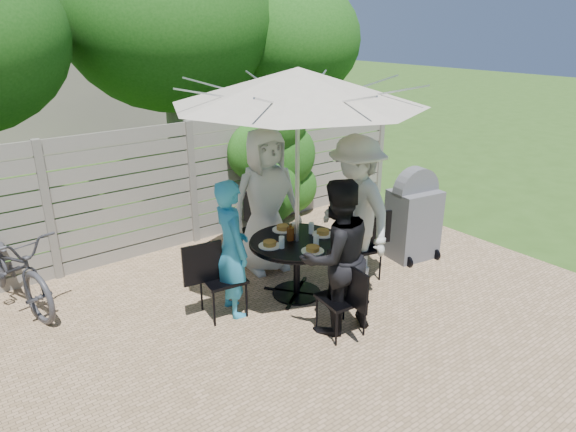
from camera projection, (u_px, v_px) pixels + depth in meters
backyard_envelope at (49, 46)px, 12.40m from camera, size 60.00×60.00×5.00m
patio_table at (297, 257)px, 6.14m from camera, size 1.28×1.28×0.73m
umbrella at (298, 86)px, 5.43m from camera, size 3.20×3.20×2.71m
chair_back at (262, 244)px, 7.01m from camera, size 0.51×0.74×1.00m
person_back at (266, 201)px, 6.66m from camera, size 1.03×0.76×1.94m
chair_left at (222, 293)px, 5.79m from camera, size 0.70×0.51×0.94m
person_left at (232, 249)px, 5.67m from camera, size 0.47×0.64×1.60m
chair_front at (341, 313)px, 5.43m from camera, size 0.47×0.65×0.87m
person_front at (336, 258)px, 5.34m from camera, size 0.92×0.77×1.71m
chair_right at (361, 259)px, 6.65m from camera, size 0.68×0.52×0.89m
person_right at (355, 211)px, 6.35m from camera, size 0.90×1.33×1.91m
plate_back at (283, 228)px, 6.35m from camera, size 0.26×0.26×0.06m
plate_left at (270, 244)px, 5.89m from camera, size 0.26×0.26×0.06m
plate_front at (313, 250)px, 5.76m from camera, size 0.26×0.26×0.06m
plate_right at (323, 233)px, 6.21m from camera, size 0.26×0.26×0.06m
glass_left at (282, 242)px, 5.83m from camera, size 0.07×0.07×0.14m
glass_front at (316, 241)px, 5.87m from camera, size 0.07×0.07×0.14m
glass_right at (311, 228)px, 6.24m from camera, size 0.07×0.07×0.14m
syrup_jug at (290, 234)px, 6.05m from camera, size 0.09×0.09×0.16m
coffee_cup at (295, 228)px, 6.27m from camera, size 0.08×0.08×0.12m
bicycle at (13, 267)px, 5.94m from camera, size 1.05×1.96×0.98m
bbq_grill at (413, 218)px, 7.13m from camera, size 0.72×0.59×1.32m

